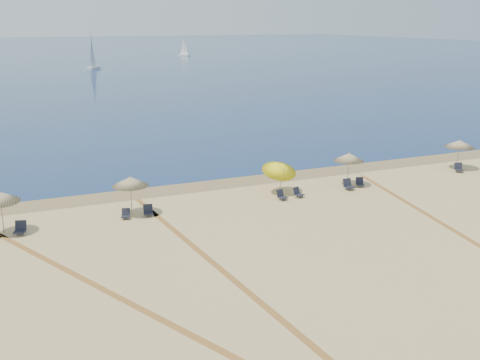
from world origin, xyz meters
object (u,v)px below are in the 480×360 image
(chair_8, at_px, (348,185))
(sailboat_2, at_px, (93,59))
(umbrella_1, at_px, (0,197))
(chair_4, at_px, (126,214))
(sailboat_3, at_px, (184,49))
(chair_10, at_px, (459,168))
(chair_6, at_px, (281,195))
(umbrella_3, at_px, (280,168))
(chair_9, at_px, (360,182))
(chair_5, at_px, (148,211))
(umbrella_4, at_px, (349,157))
(umbrella_5, at_px, (459,144))
(chair_7, at_px, (298,193))
(chair_3, at_px, (20,228))
(umbrella_2, at_px, (130,181))

(chair_8, xyz_separation_m, sailboat_2, (-0.05, 109.78, 2.20))
(umbrella_1, height_order, chair_4, umbrella_1)
(umbrella_1, relative_size, sailboat_3, 0.35)
(chair_10, bearing_deg, chair_6, -152.86)
(umbrella_3, xyz_separation_m, chair_9, (6.00, -0.79, -1.51))
(chair_5, bearing_deg, umbrella_4, 13.62)
(umbrella_5, height_order, chair_7, umbrella_5)
(umbrella_5, xyz_separation_m, chair_3, (-32.57, -1.66, -1.70))
(sailboat_2, bearing_deg, umbrella_4, -58.85)
(chair_4, bearing_deg, chair_7, 18.53)
(chair_10, bearing_deg, sailboat_3, 104.11)
(chair_4, distance_m, chair_10, 26.07)
(umbrella_1, height_order, chair_3, umbrella_1)
(chair_4, bearing_deg, chair_5, 19.06)
(chair_9, bearing_deg, sailboat_3, 99.99)
(umbrella_3, relative_size, chair_5, 3.32)
(chair_3, distance_m, chair_9, 22.59)
(chair_10, xyz_separation_m, sailboat_3, (26.28, 152.69, 1.80))
(umbrella_2, height_order, umbrella_3, umbrella_3)
(umbrella_3, relative_size, chair_4, 3.49)
(sailboat_2, bearing_deg, chair_6, -61.90)
(umbrella_4, height_order, chair_6, umbrella_4)
(chair_3, distance_m, chair_8, 21.39)
(chair_10, bearing_deg, umbrella_3, -157.89)
(umbrella_4, relative_size, chair_5, 3.26)
(umbrella_2, bearing_deg, chair_6, -5.45)
(chair_6, bearing_deg, chair_4, 162.81)
(umbrella_3, bearing_deg, chair_4, -174.48)
(chair_6, bearing_deg, chair_8, -12.59)
(chair_7, distance_m, sailboat_2, 110.05)
(umbrella_1, bearing_deg, umbrella_5, 2.06)
(umbrella_2, bearing_deg, chair_9, -1.19)
(umbrella_5, bearing_deg, chair_8, -172.43)
(chair_3, height_order, sailboat_3, sailboat_3)
(chair_3, relative_size, chair_5, 1.15)
(umbrella_3, relative_size, chair_3, 2.88)
(umbrella_3, xyz_separation_m, chair_7, (0.74, -1.30, -1.50))
(chair_3, xyz_separation_m, chair_8, (21.39, 0.17, 0.01))
(umbrella_2, bearing_deg, umbrella_5, 1.77)
(sailboat_2, bearing_deg, umbrella_5, -53.23)
(umbrella_4, distance_m, chair_8, 2.03)
(chair_7, bearing_deg, sailboat_3, 53.44)
(umbrella_5, height_order, chair_5, umbrella_5)
(chair_5, bearing_deg, chair_3, -167.57)
(chair_3, height_order, sailboat_2, sailboat_2)
(umbrella_1, xyz_separation_m, chair_8, (22.23, -0.28, -1.79))
(chair_10, bearing_deg, chair_7, -152.88)
(sailboat_3, bearing_deg, umbrella_2, -133.46)
(umbrella_4, distance_m, sailboat_2, 108.90)
(chair_4, bearing_deg, sailboat_3, 91.00)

